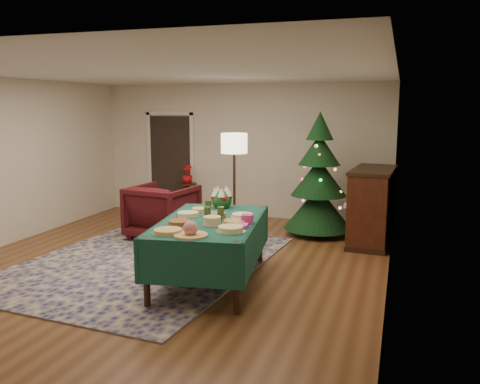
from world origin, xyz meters
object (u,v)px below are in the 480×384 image
(floor_lamp, at_px, (234,150))
(buffet_table, at_px, (210,233))
(gift_box, at_px, (247,219))
(armchair, at_px, (163,209))
(piano, at_px, (372,207))
(side_table, at_px, (188,200))
(christmas_tree, at_px, (319,180))
(potted_plant, at_px, (188,178))

(floor_lamp, bearing_deg, buffet_table, -79.94)
(buffet_table, height_order, gift_box, gift_box)
(armchair, distance_m, piano, 3.51)
(gift_box, bearing_deg, side_table, 123.04)
(floor_lamp, xyz_separation_m, christmas_tree, (1.29, 0.81, -0.56))
(buffet_table, distance_m, armchair, 2.41)
(christmas_tree, relative_size, piano, 1.45)
(gift_box, relative_size, floor_lamp, 0.07)
(potted_plant, relative_size, piano, 0.26)
(side_table, relative_size, piano, 0.45)
(floor_lamp, distance_m, side_table, 2.52)
(gift_box, height_order, piano, piano)
(floor_lamp, height_order, christmas_tree, christmas_tree)
(potted_plant, bearing_deg, piano, -16.19)
(piano, bearing_deg, armchair, -167.23)
(armchair, bearing_deg, christmas_tree, -148.78)
(christmas_tree, bearing_deg, buffet_table, -107.46)
(side_table, xyz_separation_m, piano, (3.77, -1.09, 0.28))
(side_table, bearing_deg, buffet_table, -62.57)
(floor_lamp, bearing_deg, gift_box, -67.67)
(side_table, bearing_deg, armchair, -79.52)
(floor_lamp, height_order, piano, floor_lamp)
(armchair, height_order, christmas_tree, christmas_tree)
(gift_box, distance_m, potted_plant, 4.43)
(gift_box, bearing_deg, piano, 62.60)
(buffet_table, relative_size, piano, 1.51)
(buffet_table, height_order, side_table, buffet_table)
(piano, bearing_deg, christmas_tree, 161.85)
(piano, bearing_deg, buffet_table, -125.51)
(gift_box, bearing_deg, armchair, 138.33)
(floor_lamp, relative_size, christmas_tree, 0.84)
(side_table, height_order, piano, piano)
(christmas_tree, bearing_deg, gift_box, -98.11)
(potted_plant, distance_m, piano, 3.93)
(buffet_table, bearing_deg, gift_box, -2.14)
(armchair, bearing_deg, side_table, -71.88)
(buffet_table, xyz_separation_m, floor_lamp, (-0.37, 2.10, 0.88))
(gift_box, relative_size, christmas_tree, 0.06)
(armchair, relative_size, potted_plant, 2.66)
(christmas_tree, bearing_deg, piano, -18.15)
(armchair, xyz_separation_m, potted_plant, (-0.35, 1.87, 0.27))
(buffet_table, bearing_deg, christmas_tree, 72.54)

